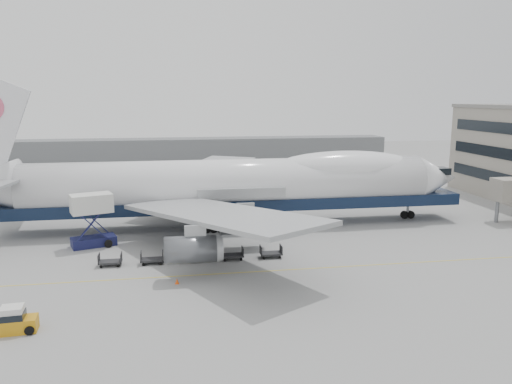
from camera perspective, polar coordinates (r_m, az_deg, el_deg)
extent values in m
plane|color=gray|center=(55.04, -1.41, -7.02)|extent=(260.00, 260.00, 0.00)
cube|color=gold|center=(49.42, -0.42, -9.12)|extent=(60.00, 0.15, 0.01)
cylinder|color=slate|center=(75.47, 25.82, -2.02)|extent=(0.50, 0.50, 3.00)
cube|color=slate|center=(122.65, -10.70, 4.37)|extent=(110.00, 8.00, 7.00)
cylinder|color=white|center=(65.26, -2.91, 0.96)|extent=(52.00, 6.40, 6.40)
cube|color=#0D1A32|center=(65.87, -2.03, -1.21)|extent=(60.00, 5.76, 1.50)
cone|color=white|center=(74.32, 19.90, 1.53)|extent=(6.00, 6.40, 6.40)
ellipsoid|color=white|center=(68.51, 10.16, 2.76)|extent=(20.67, 5.78, 4.56)
cube|color=#9EA0A3|center=(51.16, -4.41, -2.50)|extent=(20.35, 26.74, 2.26)
cube|color=#9EA0A3|center=(79.16, -6.26, 2.21)|extent=(20.35, 26.74, 2.26)
cylinder|color=#595B60|center=(84.07, -8.45, 1.14)|extent=(4.80, 2.60, 2.60)
cylinder|color=#595B60|center=(75.55, -3.76, 0.15)|extent=(4.80, 2.60, 2.60)
cylinder|color=#595B60|center=(56.14, -1.71, -3.58)|extent=(4.80, 2.60, 2.60)
cylinder|color=#595B60|center=(47.02, -7.52, -6.54)|extent=(4.80, 2.60, 2.60)
cylinder|color=slate|center=(73.26, 16.95, -1.96)|extent=(0.36, 0.36, 2.50)
cylinder|color=black|center=(73.42, 16.92, -2.49)|extent=(1.10, 0.45, 1.10)
cylinder|color=slate|center=(63.00, -5.28, -3.57)|extent=(0.36, 0.36, 2.50)
cylinder|color=black|center=(63.18, -5.26, -4.19)|extent=(1.10, 0.45, 1.10)
cylinder|color=slate|center=(68.82, -5.65, -2.34)|extent=(0.36, 0.36, 2.50)
cylinder|color=black|center=(68.98, -5.64, -2.91)|extent=(1.10, 0.45, 1.10)
cube|color=#181B48|center=(60.52, -18.05, -5.38)|extent=(5.34, 3.78, 1.07)
cube|color=silver|center=(59.47, -18.30, -1.24)|extent=(5.04, 3.84, 2.13)
cube|color=#181B48|center=(58.93, -18.32, -3.54)|extent=(3.31, 1.24, 3.83)
cube|color=#181B48|center=(60.97, -18.03, -3.05)|extent=(3.31, 1.24, 3.83)
cube|color=slate|center=(60.97, -18.08, -0.94)|extent=(2.58, 1.86, 0.15)
cylinder|color=black|center=(59.92, -19.83, -5.75)|extent=(0.87, 0.34, 0.87)
cylinder|color=black|center=(61.76, -19.52, -5.24)|extent=(0.87, 0.34, 0.87)
cylinder|color=black|center=(59.38, -16.50, -5.70)|extent=(0.87, 0.34, 0.87)
cylinder|color=black|center=(61.23, -16.29, -5.19)|extent=(0.87, 0.34, 0.87)
cube|color=#C88812|center=(41.36, -25.58, -13.54)|extent=(2.80, 1.65, 1.06)
cube|color=silver|center=(41.06, -26.10, -12.31)|extent=(1.64, 1.46, 0.96)
cube|color=black|center=(41.13, -26.08, -12.56)|extent=(1.74, 1.57, 0.48)
cylinder|color=black|center=(41.18, -27.13, -14.09)|extent=(0.68, 0.29, 0.68)
cylinder|color=black|center=(42.26, -26.62, -13.39)|extent=(0.68, 0.29, 0.68)
cylinder|color=black|center=(40.63, -24.46, -14.19)|extent=(0.68, 0.29, 0.68)
cylinder|color=black|center=(41.73, -24.02, -13.48)|extent=(0.68, 0.29, 0.68)
cone|color=#E64A0C|center=(46.96, -9.01, -10.02)|extent=(0.33, 0.33, 0.52)
cube|color=#E64A0C|center=(47.04, -9.01, -10.30)|extent=(0.35, 0.35, 0.03)
cube|color=#2D2D30|center=(53.04, -16.32, -7.65)|extent=(2.30, 1.35, 0.18)
cube|color=#2D2D30|center=(53.07, -17.53, -7.26)|extent=(0.08, 1.35, 0.90)
cube|color=#2D2D30|center=(52.79, -15.14, -7.22)|extent=(0.08, 1.35, 0.90)
cylinder|color=black|center=(52.73, -17.29, -8.16)|extent=(0.30, 0.12, 0.30)
cylinder|color=black|center=(53.76, -17.14, -7.78)|extent=(0.30, 0.12, 0.30)
cylinder|color=black|center=(52.52, -15.44, -8.14)|extent=(0.30, 0.12, 0.30)
cylinder|color=black|center=(53.55, -15.32, -7.76)|extent=(0.30, 0.12, 0.30)
cube|color=#2D2D30|center=(52.68, -11.80, -7.56)|extent=(2.30, 1.35, 0.18)
cube|color=#2D2D30|center=(52.62, -13.02, -7.18)|extent=(0.08, 1.35, 0.90)
cube|color=#2D2D30|center=(52.52, -10.61, -7.12)|extent=(0.08, 1.35, 0.90)
cylinder|color=black|center=(52.30, -12.74, -8.09)|extent=(0.30, 0.12, 0.30)
cylinder|color=black|center=(53.34, -12.68, -7.71)|extent=(0.30, 0.12, 0.30)
cylinder|color=black|center=(52.22, -10.87, -8.04)|extent=(0.30, 0.12, 0.30)
cylinder|color=black|center=(53.26, -10.84, -7.66)|extent=(0.30, 0.12, 0.30)
cube|color=#2D2D30|center=(52.65, -7.25, -7.43)|extent=(2.30, 1.35, 0.18)
cube|color=#2D2D30|center=(52.50, -8.46, -7.05)|extent=(0.08, 1.35, 0.90)
cube|color=#2D2D30|center=(52.57, -6.05, -6.97)|extent=(0.08, 1.35, 0.90)
cylinder|color=black|center=(52.20, -8.15, -7.96)|extent=(0.30, 0.12, 0.30)
cylinder|color=black|center=(53.25, -8.18, -7.58)|extent=(0.30, 0.12, 0.30)
cylinder|color=black|center=(52.26, -6.27, -7.89)|extent=(0.30, 0.12, 0.30)
cylinder|color=black|center=(53.30, -6.34, -7.52)|extent=(0.30, 0.12, 0.30)
cube|color=#2D2D30|center=(52.94, -2.72, -7.25)|extent=(2.30, 1.35, 0.18)
cube|color=#2D2D30|center=(52.71, -3.92, -6.89)|extent=(0.08, 1.35, 0.90)
cube|color=#2D2D30|center=(52.95, -1.53, -6.78)|extent=(0.08, 1.35, 0.90)
cylinder|color=black|center=(52.43, -3.58, -7.78)|extent=(0.30, 0.12, 0.30)
cylinder|color=black|center=(53.47, -3.70, -7.41)|extent=(0.30, 0.12, 0.30)
cylinder|color=black|center=(52.62, -1.72, -7.70)|extent=(0.30, 0.12, 0.30)
cylinder|color=black|center=(53.65, -1.88, -7.33)|extent=(0.30, 0.12, 0.30)
cube|color=#2D2D30|center=(53.56, 1.72, -7.03)|extent=(2.30, 1.35, 0.18)
cube|color=#2D2D30|center=(53.24, 0.56, -6.68)|extent=(0.08, 1.35, 0.90)
cube|color=#2D2D30|center=(53.65, 2.89, -6.55)|extent=(0.08, 1.35, 0.90)
cylinder|color=black|center=(52.98, 0.93, -7.56)|extent=(0.30, 0.12, 0.30)
cylinder|color=black|center=(54.01, 0.72, -7.20)|extent=(0.30, 0.12, 0.30)
cylinder|color=black|center=(53.30, 2.74, -7.46)|extent=(0.30, 0.12, 0.30)
cylinder|color=black|center=(54.32, 2.50, -7.10)|extent=(0.30, 0.12, 0.30)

